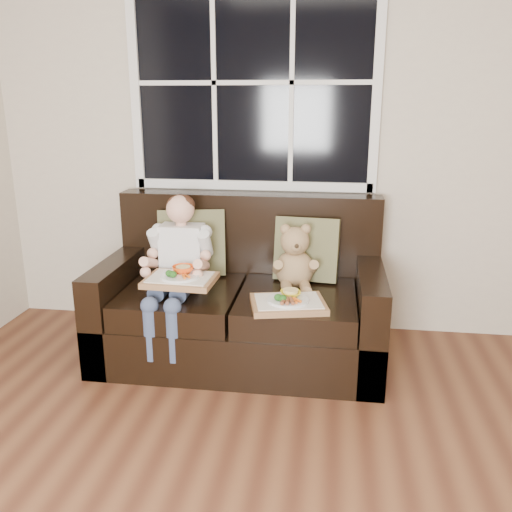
% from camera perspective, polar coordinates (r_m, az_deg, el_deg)
% --- Properties ---
extents(room_walls, '(4.52, 5.02, 2.71)m').
position_cam_1_polar(room_walls, '(1.10, 6.90, 17.99)').
color(room_walls, beige).
rests_on(room_walls, ground).
extents(window_back, '(1.62, 0.04, 1.37)m').
position_cam_1_polar(window_back, '(3.62, -0.34, 17.78)').
color(window_back, black).
rests_on(window_back, room_walls).
extents(loveseat, '(1.70, 0.92, 0.96)m').
position_cam_1_polar(loveseat, '(3.40, -1.45, -5.21)').
color(loveseat, black).
rests_on(loveseat, ground).
extents(pillow_left, '(0.45, 0.28, 0.44)m').
position_cam_1_polar(pillow_left, '(3.51, -6.75, 1.40)').
color(pillow_left, brown).
rests_on(pillow_left, loveseat).
extents(pillow_right, '(0.41, 0.22, 0.41)m').
position_cam_1_polar(pillow_right, '(3.40, 5.35, 0.72)').
color(pillow_right, brown).
rests_on(pillow_right, loveseat).
extents(child, '(0.38, 0.59, 0.85)m').
position_cam_1_polar(child, '(3.27, -8.22, -0.17)').
color(child, silver).
rests_on(child, loveseat).
extents(teddy_bear, '(0.26, 0.32, 0.41)m').
position_cam_1_polar(teddy_bear, '(3.27, 4.08, -0.56)').
color(teddy_bear, '#A18055').
rests_on(teddy_bear, loveseat).
extents(tray_left, '(0.40, 0.31, 0.09)m').
position_cam_1_polar(tray_left, '(3.11, -7.95, -2.30)').
color(tray_left, '#A9754C').
rests_on(tray_left, child).
extents(tray_right, '(0.46, 0.39, 0.09)m').
position_cam_1_polar(tray_right, '(2.99, 3.41, -4.89)').
color(tray_right, '#A9754C').
rests_on(tray_right, loveseat).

